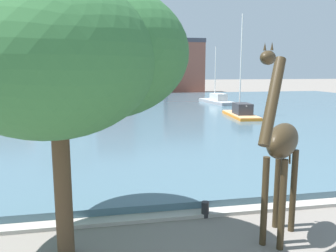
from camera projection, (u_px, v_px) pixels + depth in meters
name	position (u px, v px, depth m)	size (l,w,h in m)	color
harbor_water	(111.00, 112.00, 35.53)	(83.24, 51.50, 0.36)	#476675
quay_edge_coping	(133.00, 219.00, 10.37)	(83.24, 0.50, 0.12)	#ADA89E
giraffe_statue	(281.00, 145.00, 8.81)	(2.35, 2.42, 5.17)	#382B19
sailboat_orange	(239.00, 114.00, 31.11)	(2.42, 6.85, 9.48)	orange
sailboat_grey	(215.00, 101.00, 43.58)	(2.82, 8.09, 7.47)	#939399
shade_tree	(52.00, 54.00, 7.54)	(6.25, 6.27, 6.68)	brown
mooring_bollard	(205.00, 209.00, 10.62)	(0.24, 0.24, 0.50)	#232326
townhouse_end_terrace	(10.00, 66.00, 60.49)	(5.67, 6.72, 10.40)	tan
townhouse_narrow_midrow	(63.00, 58.00, 61.19)	(8.99, 7.84, 13.34)	beige
townhouse_corner_house	(113.00, 63.00, 62.82)	(6.99, 7.58, 11.62)	#8E5142
townhouse_tall_gabled	(139.00, 66.00, 64.76)	(8.41, 6.80, 10.66)	gray
townhouse_wide_warehouse	(183.00, 66.00, 68.06)	(7.66, 5.67, 10.62)	#8E5142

